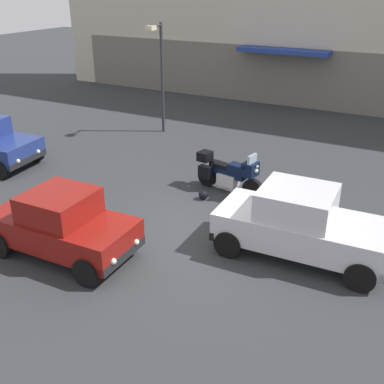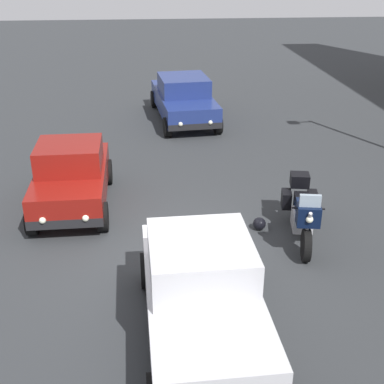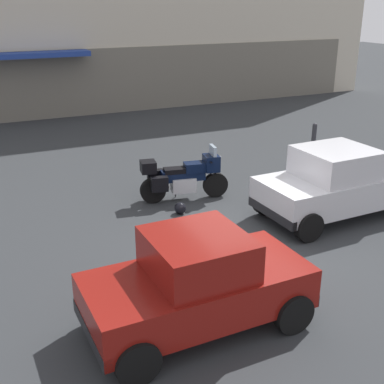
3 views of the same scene
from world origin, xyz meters
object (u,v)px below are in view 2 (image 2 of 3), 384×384
object	(u,v)px
motorcycle	(303,211)
helmet	(259,224)
car_hatchback_near	(201,292)
car_sedan_far	(183,98)
car_compact_side	(72,176)

from	to	relation	value
motorcycle	helmet	xyz separation A→B (m)	(-0.42, -0.79, -0.48)
motorcycle	helmet	distance (m)	1.02
car_hatchback_near	car_sedan_far	world-z (taller)	car_hatchback_near
motorcycle	helmet	bearing A→B (deg)	-108.05
car_sedan_far	car_compact_side	world-z (taller)	same
car_hatchback_near	motorcycle	bearing A→B (deg)	137.91
helmet	car_sedan_far	world-z (taller)	car_sedan_far
car_sedan_far	car_compact_side	bearing A→B (deg)	-30.28
helmet	car_hatchback_near	distance (m)	3.69
car_sedan_far	motorcycle	bearing A→B (deg)	6.28
car_hatchback_near	car_sedan_far	bearing A→B (deg)	175.38
motorcycle	car_sedan_far	distance (m)	8.85
helmet	car_hatchback_near	xyz separation A→B (m)	(3.25, -1.62, 0.67)
helmet	car_compact_side	distance (m)	4.44
helmet	car_sedan_far	xyz separation A→B (m)	(-8.24, -1.02, 0.64)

